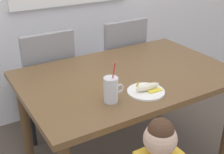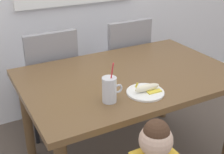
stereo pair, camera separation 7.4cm
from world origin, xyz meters
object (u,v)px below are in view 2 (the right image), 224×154
dining_chair_left (50,77)px  milk_cup (110,91)px  snack_plate (145,92)px  peeled_banana (147,88)px  dining_chair_right (123,62)px  dining_table (129,87)px

dining_chair_left → milk_cup: bearing=94.6°
snack_plate → peeled_banana: (0.02, 0.00, 0.03)m
dining_chair_right → milk_cup: 1.17m
dining_chair_left → dining_chair_right: 0.71m
dining_table → dining_chair_left: 0.77m
milk_cup → snack_plate: milk_cup is taller
dining_chair_left → peeled_banana: (0.33, -0.95, 0.25)m
dining_chair_right → snack_plate: dining_chair_right is taller
dining_chair_left → snack_plate: 1.03m
dining_chair_left → dining_chair_right: size_ratio=1.00×
dining_chair_left → peeled_banana: bearing=109.0°
dining_table → dining_chair_right: size_ratio=1.52×
dining_chair_left → dining_chair_right: (0.71, -0.00, 0.00)m
dining_chair_right → snack_plate: size_ratio=4.17×
milk_cup → peeled_banana: (0.25, -0.01, -0.04)m
snack_plate → peeled_banana: 0.03m
dining_chair_left → milk_cup: size_ratio=3.84×
milk_cup → peeled_banana: 0.26m
dining_table → milk_cup: 0.43m
dining_chair_right → milk_cup: milk_cup is taller
milk_cup → dining_chair_right: bearing=55.7°
snack_plate → peeled_banana: bearing=10.5°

